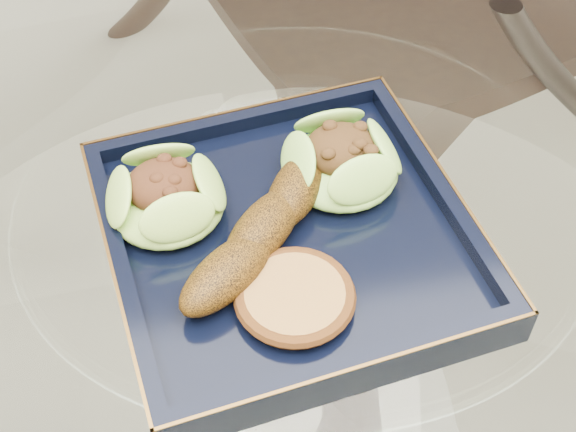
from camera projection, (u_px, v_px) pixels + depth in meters
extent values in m
cylinder|color=white|center=(301.00, 243.00, 0.64)|extent=(1.10, 1.10, 0.01)
torus|color=black|center=(301.00, 243.00, 0.64)|extent=(1.13, 1.13, 0.02)
cylinder|color=black|center=(451.00, 235.00, 1.14)|extent=(0.04, 0.04, 0.75)
cylinder|color=black|center=(51.00, 295.00, 1.07)|extent=(0.04, 0.04, 0.75)
cube|color=black|center=(372.00, 103.00, 1.21)|extent=(0.50, 0.50, 0.04)
cylinder|color=black|center=(318.00, 323.00, 1.23)|extent=(0.03, 0.03, 0.44)
cylinder|color=black|center=(505.00, 245.00, 1.33)|extent=(0.03, 0.03, 0.44)
cylinder|color=black|center=(227.00, 176.00, 1.44)|extent=(0.03, 0.03, 0.44)
cylinder|color=black|center=(395.00, 118.00, 1.54)|extent=(0.03, 0.03, 0.44)
cube|color=black|center=(288.00, 242.00, 0.62)|extent=(0.31, 0.31, 0.02)
ellipsoid|color=#74A931|center=(166.00, 199.00, 0.61)|extent=(0.11, 0.11, 0.03)
ellipsoid|color=#5B9E2E|center=(341.00, 164.00, 0.64)|extent=(0.12, 0.12, 0.03)
ellipsoid|color=#553408|center=(263.00, 229.00, 0.59)|extent=(0.15, 0.16, 0.03)
cylinder|color=#A87A38|center=(295.00, 298.00, 0.56)|extent=(0.08, 0.08, 0.01)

